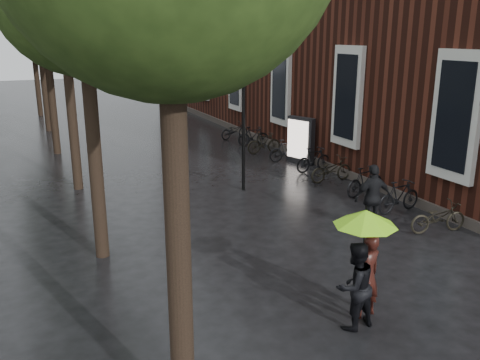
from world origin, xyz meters
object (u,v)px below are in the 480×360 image
ad_lightbox (300,140)px  lamp_post (244,119)px  pedestrian_walking (373,198)px  person_burgundy (367,276)px  person_black (355,286)px  parked_bicycles (311,161)px

ad_lightbox → lamp_post: lamp_post is taller
pedestrian_walking → person_burgundy: bearing=56.8°
person_burgundy → pedestrian_walking: 4.59m
person_black → parked_bicycles: bearing=-124.8°
person_black → lamp_post: bearing=-108.3°
person_burgundy → parked_bicycles: size_ratio=0.11×
ad_lightbox → pedestrian_walking: bearing=-125.0°
pedestrian_walking → lamp_post: (-1.66, 4.77, 1.53)m
person_black → lamp_post: 8.86m
person_burgundy → pedestrian_walking: (2.93, 3.53, 0.09)m
person_burgundy → parked_bicycles: person_burgundy is taller
person_burgundy → lamp_post: size_ratio=0.41×
person_burgundy → ad_lightbox: size_ratio=0.87×
person_black → ad_lightbox: ad_lightbox is taller
person_black → lamp_post: lamp_post is taller
person_burgundy → pedestrian_walking: pedestrian_walking is taller
parked_bicycles → ad_lightbox: ad_lightbox is taller
lamp_post → person_black: bearing=-101.4°
ad_lightbox → parked_bicycles: bearing=-124.3°
person_burgundy → lamp_post: 8.56m
person_black → lamp_post: (1.72, 8.54, 1.62)m
lamp_post → parked_bicycles: bearing=16.9°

